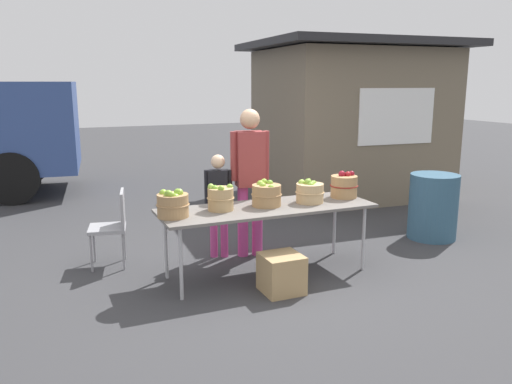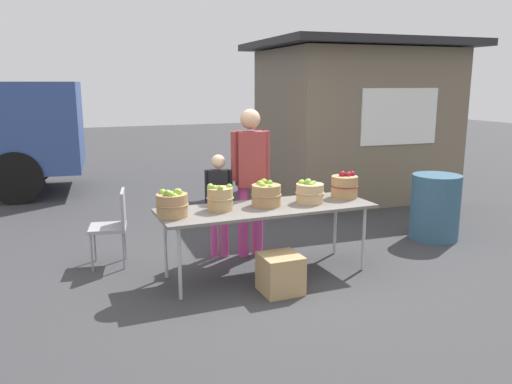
# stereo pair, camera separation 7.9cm
# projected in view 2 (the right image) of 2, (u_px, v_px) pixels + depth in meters

# --- Properties ---
(ground_plane) EXTENTS (40.00, 40.00, 0.00)m
(ground_plane) POSITION_uv_depth(u_px,v_px,m) (267.00, 274.00, 5.59)
(ground_plane) COLOR #38383A
(market_table) EXTENTS (2.30, 0.76, 0.75)m
(market_table) POSITION_uv_depth(u_px,v_px,m) (267.00, 210.00, 5.44)
(market_table) COLOR slate
(market_table) RESTS_ON ground
(apple_basket_green_0) EXTENTS (0.33, 0.33, 0.28)m
(apple_basket_green_0) POSITION_uv_depth(u_px,v_px,m) (172.00, 204.00, 5.01)
(apple_basket_green_0) COLOR #A87F51
(apple_basket_green_0) RESTS_ON market_table
(apple_basket_green_1) EXTENTS (0.28, 0.28, 0.28)m
(apple_basket_green_1) POSITION_uv_depth(u_px,v_px,m) (220.00, 198.00, 5.27)
(apple_basket_green_1) COLOR tan
(apple_basket_green_1) RESTS_ON market_table
(apple_basket_green_2) EXTENTS (0.33, 0.33, 0.28)m
(apple_basket_green_2) POSITION_uv_depth(u_px,v_px,m) (266.00, 194.00, 5.45)
(apple_basket_green_2) COLOR #A87F51
(apple_basket_green_2) RESTS_ON market_table
(apple_basket_green_3) EXTENTS (0.32, 0.32, 0.27)m
(apple_basket_green_3) POSITION_uv_depth(u_px,v_px,m) (310.00, 192.00, 5.60)
(apple_basket_green_3) COLOR tan
(apple_basket_green_3) RESTS_ON market_table
(apple_basket_red_0) EXTENTS (0.32, 0.32, 0.31)m
(apple_basket_red_0) POSITION_uv_depth(u_px,v_px,m) (344.00, 186.00, 5.84)
(apple_basket_red_0) COLOR #A87F51
(apple_basket_red_0) RESTS_ON market_table
(vendor_adult) EXTENTS (0.46, 0.28, 1.74)m
(vendor_adult) POSITION_uv_depth(u_px,v_px,m) (250.00, 171.00, 5.98)
(vendor_adult) COLOR #CC3F8C
(vendor_adult) RESTS_ON ground
(child_customer) EXTENTS (0.31, 0.23, 1.23)m
(child_customer) POSITION_uv_depth(u_px,v_px,m) (219.00, 197.00, 6.00)
(child_customer) COLOR #CC3F8C
(child_customer) RESTS_ON ground
(food_kiosk) EXTENTS (3.65, 3.09, 2.74)m
(food_kiosk) POSITION_uv_depth(u_px,v_px,m) (354.00, 119.00, 9.34)
(food_kiosk) COLOR #726651
(food_kiosk) RESTS_ON ground
(folding_chair) EXTENTS (0.47, 0.47, 0.86)m
(folding_chair) POSITION_uv_depth(u_px,v_px,m) (114.00, 222.00, 5.77)
(folding_chair) COLOR #99999E
(folding_chair) RESTS_ON ground
(trash_barrel) EXTENTS (0.63, 0.63, 0.86)m
(trash_barrel) POSITION_uv_depth(u_px,v_px,m) (435.00, 207.00, 6.76)
(trash_barrel) COLOR #335972
(trash_barrel) RESTS_ON ground
(produce_crate) EXTENTS (0.38, 0.38, 0.38)m
(produce_crate) POSITION_uv_depth(u_px,v_px,m) (280.00, 273.00, 5.07)
(produce_crate) COLOR tan
(produce_crate) RESTS_ON ground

